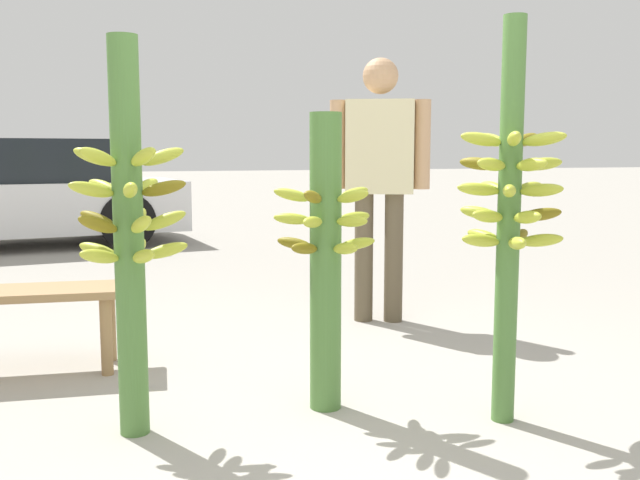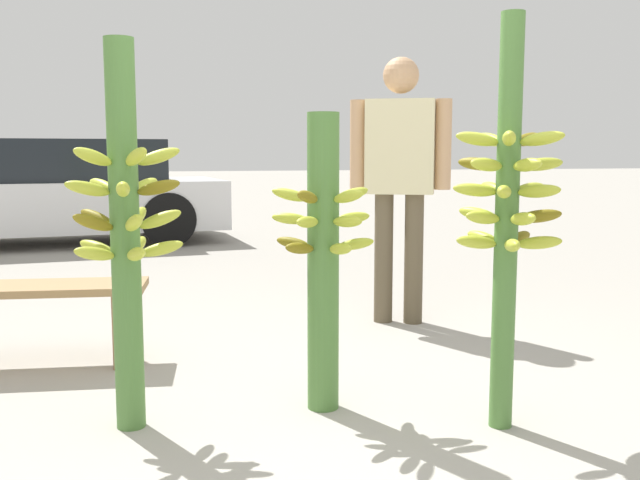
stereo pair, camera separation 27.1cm
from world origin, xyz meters
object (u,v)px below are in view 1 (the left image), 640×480
(vendor_person, at_px, (380,166))
(parked_car, at_px, (14,194))
(banana_stalk_center, at_px, (326,255))
(banana_stalk_right, at_px, (509,209))
(banana_stalk_left, at_px, (129,230))

(vendor_person, bearing_deg, parked_car, -37.63)
(banana_stalk_center, distance_m, banana_stalk_right, 0.79)
(banana_stalk_left, height_order, banana_stalk_center, banana_stalk_left)
(banana_stalk_left, relative_size, banana_stalk_center, 1.21)
(banana_stalk_center, bearing_deg, parked_car, 105.00)
(banana_stalk_right, xyz_separation_m, parked_car, (-2.37, 6.77, -0.27))
(banana_stalk_left, bearing_deg, vendor_person, 40.44)
(parked_car, bearing_deg, banana_stalk_left, -177.63)
(banana_stalk_right, xyz_separation_m, vendor_person, (0.22, 1.81, 0.14))
(banana_stalk_left, distance_m, banana_stalk_center, 0.84)
(banana_stalk_left, height_order, vendor_person, vendor_person)
(vendor_person, distance_m, parked_car, 5.61)
(banana_stalk_right, height_order, vendor_person, vendor_person)
(banana_stalk_center, height_order, vendor_person, vendor_person)
(banana_stalk_center, height_order, banana_stalk_right, banana_stalk_right)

